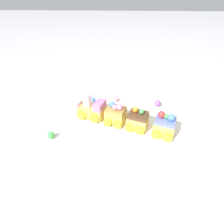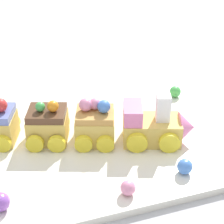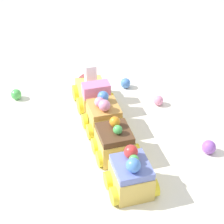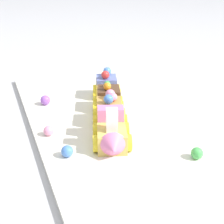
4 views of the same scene
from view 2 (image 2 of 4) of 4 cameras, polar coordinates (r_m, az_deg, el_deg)
name	(u,v)px [view 2 (image 2 of 4)]	position (r m, az deg, el deg)	size (l,w,h in m)	color
ground_plane	(88,138)	(0.63, -3.70, -3.97)	(10.00, 10.00, 0.00)	#B2B2B7
display_board	(88,135)	(0.63, -3.72, -3.51)	(0.76, 0.38, 0.01)	white
cake_train_locomotive	(156,126)	(0.59, 6.78, -2.21)	(0.12, 0.09, 0.08)	#E0BC56
cake_car_caramel	(95,125)	(0.59, -2.59, -1.93)	(0.08, 0.09, 0.07)	#E0BC56
cake_car_chocolate	(48,126)	(0.60, -9.69, -2.07)	(0.08, 0.09, 0.07)	#E0BC56
gumball_purple	(0,202)	(0.50, -16.66, -13.01)	(0.02, 0.02, 0.02)	#9956C6
gumball_blue	(185,167)	(0.54, 11.04, -8.16)	(0.02, 0.02, 0.02)	#4C84E0
gumball_green	(175,92)	(0.73, 9.61, 3.08)	(0.02, 0.02, 0.02)	#4CBC56
gumball_pink	(128,188)	(0.50, 2.45, -11.47)	(0.02, 0.02, 0.02)	pink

